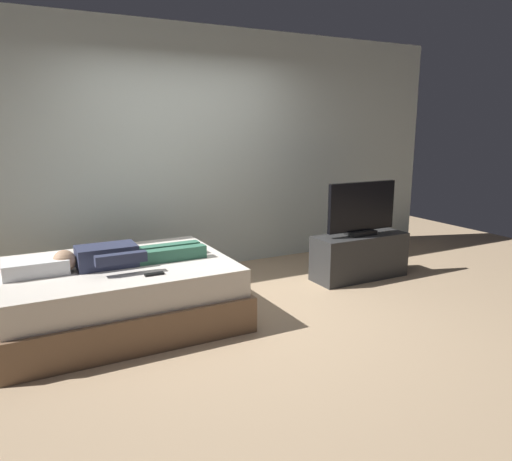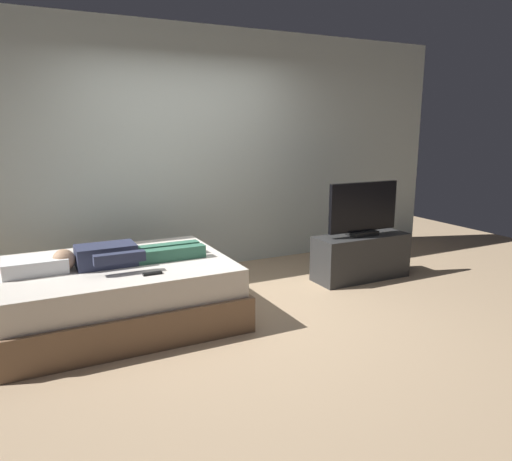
# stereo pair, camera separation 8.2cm
# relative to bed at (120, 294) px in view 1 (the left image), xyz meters

# --- Properties ---
(ground_plane) EXTENTS (10.00, 10.00, 0.00)m
(ground_plane) POSITION_rel_bed_xyz_m (1.04, -0.39, -0.26)
(ground_plane) COLOR tan
(back_wall) EXTENTS (6.40, 0.10, 2.80)m
(back_wall) POSITION_rel_bed_xyz_m (1.44, 1.30, 1.14)
(back_wall) COLOR silver
(back_wall) RESTS_ON ground
(bed) EXTENTS (1.92, 1.47, 0.54)m
(bed) POSITION_rel_bed_xyz_m (0.00, 0.00, 0.00)
(bed) COLOR brown
(bed) RESTS_ON ground
(pillow) EXTENTS (0.48, 0.34, 0.12)m
(pillow) POSITION_rel_bed_xyz_m (-0.64, 0.00, 0.34)
(pillow) COLOR white
(pillow) RESTS_ON bed
(person) EXTENTS (1.26, 0.46, 0.18)m
(person) POSITION_rel_bed_xyz_m (0.03, -0.08, 0.36)
(person) COLOR #2D334C
(person) RESTS_ON bed
(remote) EXTENTS (0.15, 0.04, 0.02)m
(remote) POSITION_rel_bed_xyz_m (0.18, -0.48, 0.29)
(remote) COLOR black
(remote) RESTS_ON bed
(tv_stand) EXTENTS (1.10, 0.40, 0.50)m
(tv_stand) POSITION_rel_bed_xyz_m (2.67, 0.03, -0.01)
(tv_stand) COLOR #2D2D2D
(tv_stand) RESTS_ON ground
(tv) EXTENTS (0.88, 0.20, 0.59)m
(tv) POSITION_rel_bed_xyz_m (2.67, 0.03, 0.52)
(tv) COLOR black
(tv) RESTS_ON tv_stand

